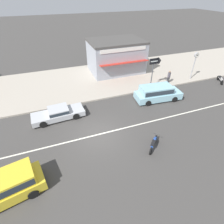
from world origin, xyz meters
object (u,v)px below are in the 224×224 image
(sedan_silver_3, at_px, (59,113))
(shopfront_corner_warung, at_px, (116,56))
(arrow_signboard, at_px, (158,62))
(minivan_yellow_1, at_px, (5,187))
(motorcycle_1, at_px, (220,79))
(pedestrian_near_clock, at_px, (169,76))
(minivan_pale_blue_2, at_px, (157,92))
(motorcycle_0, at_px, (154,143))
(street_clock, at_px, (195,60))

(sedan_silver_3, bearing_deg, shopfront_corner_warung, 43.58)
(arrow_signboard, bearing_deg, minivan_yellow_1, -149.66)
(sedan_silver_3, height_order, shopfront_corner_warung, shopfront_corner_warung)
(motorcycle_1, distance_m, pedestrian_near_clock, 6.69)
(pedestrian_near_clock, bearing_deg, shopfront_corner_warung, 127.71)
(sedan_silver_3, relative_size, pedestrian_near_clock, 3.08)
(minivan_pale_blue_2, distance_m, motorcycle_1, 9.71)
(minivan_yellow_1, distance_m, motorcycle_1, 24.24)
(shopfront_corner_warung, bearing_deg, arrow_signboard, -67.74)
(motorcycle_0, bearing_deg, street_clock, 38.91)
(minivan_pale_blue_2, relative_size, sedan_silver_3, 1.05)
(motorcycle_1, distance_m, arrow_signboard, 8.98)
(pedestrian_near_clock, bearing_deg, sedan_silver_3, -169.69)
(minivan_yellow_1, relative_size, motorcycle_1, 2.70)
(motorcycle_0, height_order, arrow_signboard, arrow_signboard)
(minivan_yellow_1, bearing_deg, pedestrian_near_clock, 27.86)
(minivan_yellow_1, xyz_separation_m, minivan_pale_blue_2, (13.52, 6.20, 0.00))
(motorcycle_0, xyz_separation_m, street_clock, (10.60, 8.56, 2.15))
(minivan_yellow_1, height_order, shopfront_corner_warung, shopfront_corner_warung)
(minivan_pale_blue_2, xyz_separation_m, pedestrian_near_clock, (3.27, 2.68, 0.20))
(pedestrian_near_clock, bearing_deg, motorcycle_0, -130.11)
(motorcycle_1, bearing_deg, sedan_silver_3, -178.35)
(motorcycle_1, bearing_deg, minivan_yellow_1, -163.14)
(minivan_pale_blue_2, relative_size, pedestrian_near_clock, 3.23)
(sedan_silver_3, xyz_separation_m, motorcycle_1, (19.66, 0.56, -0.11))
(minivan_pale_blue_2, xyz_separation_m, street_clock, (6.73, 2.75, 1.73))
(motorcycle_0, bearing_deg, shopfront_corner_warung, 79.74)
(minivan_pale_blue_2, xyz_separation_m, arrow_signboard, (1.23, 2.44, 2.21))
(minivan_pale_blue_2, relative_size, arrow_signboard, 1.45)
(street_clock, bearing_deg, motorcycle_1, -33.13)
(pedestrian_near_clock, bearing_deg, arrow_signboard, -173.18)
(motorcycle_1, bearing_deg, pedestrian_near_clock, 163.89)
(minivan_yellow_1, xyz_separation_m, sedan_silver_3, (3.53, 6.46, -0.31))
(sedan_silver_3, distance_m, pedestrian_near_clock, 13.49)
(arrow_signboard, bearing_deg, motorcycle_1, -10.76)
(minivan_yellow_1, bearing_deg, sedan_silver_3, 61.33)
(shopfront_corner_warung, bearing_deg, sedan_silver_3, -136.42)
(motorcycle_0, xyz_separation_m, arrow_signboard, (5.10, 8.24, 2.63))
(minivan_yellow_1, relative_size, pedestrian_near_clock, 2.96)
(minivan_pale_blue_2, height_order, street_clock, street_clock)
(arrow_signboard, height_order, shopfront_corner_warung, shopfront_corner_warung)
(motorcycle_0, bearing_deg, minivan_pale_blue_2, 56.27)
(motorcycle_0, relative_size, shopfront_corner_warung, 0.21)
(minivan_pale_blue_2, xyz_separation_m, sedan_silver_3, (-9.99, 0.27, -0.31))
(street_clock, relative_size, arrow_signboard, 0.96)
(minivan_yellow_1, height_order, sedan_silver_3, minivan_yellow_1)
(minivan_pale_blue_2, bearing_deg, street_clock, 22.27)
(motorcycle_1, relative_size, arrow_signboard, 0.49)
(motorcycle_1, xyz_separation_m, pedestrian_near_clock, (-6.40, 1.85, 0.62))
(pedestrian_near_clock, bearing_deg, motorcycle_1, -16.11)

